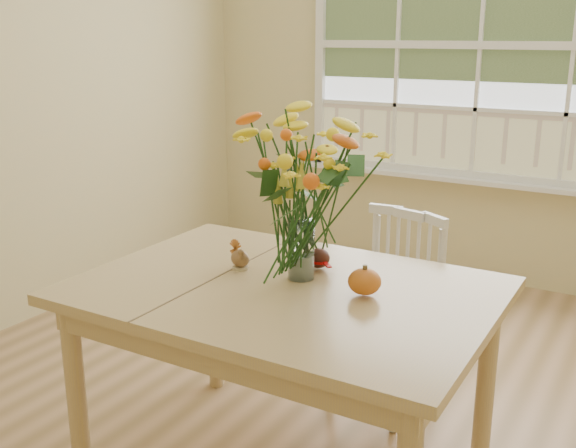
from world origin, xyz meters
The scene contains 9 objects.
floor centered at (0.00, 0.00, -0.01)m, with size 4.00×4.50×0.01m, color #977449.
wall_back centered at (0.00, 2.25, 1.35)m, with size 4.00×0.02×2.70m, color beige.
window centered at (0.00, 2.21, 1.53)m, with size 2.42×0.12×1.74m.
dining_table centered at (0.04, -0.25, 0.68)m, with size 1.44×1.04×0.77m.
windsor_chair centered at (0.17, 0.48, 0.48)m, with size 0.47×0.46×0.86m.
flower_vase centered at (0.06, -0.16, 1.09)m, with size 0.45×0.45×0.54m.
pumpkin centered at (0.32, -0.20, 0.81)m, with size 0.11×0.11×0.09m, color #C16716.
turkey_figurine centered at (-0.19, -0.19, 0.81)m, with size 0.09×0.07×0.10m.
dark_gourd centered at (0.06, -0.04, 0.81)m, with size 0.13×0.10×0.08m.
Camera 1 is at (1.18, -2.15, 1.62)m, focal length 42.00 mm.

